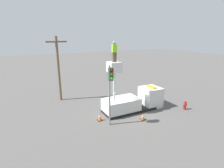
{
  "coord_description": "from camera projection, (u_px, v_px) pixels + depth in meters",
  "views": [
    {
      "loc": [
        -8.86,
        -13.48,
        7.25
      ],
      "look_at": [
        -2.35,
        -0.83,
        3.25
      ],
      "focal_mm": 28.0,
      "sensor_mm": 36.0,
      "label": 1
    }
  ],
  "objects": [
    {
      "name": "traffic_light_pole",
      "position": [
        110.0,
        84.0,
        13.59
      ],
      "size": [
        0.34,
        0.57,
        5.02
      ],
      "color": "gray",
      "rests_on": "ground"
    },
    {
      "name": "bucket_truck",
      "position": [
        133.0,
        101.0,
        17.34
      ],
      "size": [
        6.2,
        2.08,
        4.98
      ],
      "color": "black",
      "rests_on": "ground"
    },
    {
      "name": "worker",
      "position": [
        114.0,
        52.0,
        15.07
      ],
      "size": [
        0.4,
        0.26,
        1.75
      ],
      "color": "brown",
      "rests_on": "bucket_truck"
    },
    {
      "name": "traffic_cone_curbside",
      "position": [
        143.0,
        117.0,
        15.46
      ],
      "size": [
        0.39,
        0.39,
        0.6
      ],
      "color": "black",
      "rests_on": "ground"
    },
    {
      "name": "traffic_cone_rear",
      "position": [
        100.0,
        117.0,
        15.28
      ],
      "size": [
        0.41,
        0.41,
        0.76
      ],
      "color": "black",
      "rests_on": "ground"
    },
    {
      "name": "fire_hydrant",
      "position": [
        185.0,
        105.0,
        17.53
      ],
      "size": [
        0.53,
        0.29,
        0.94
      ],
      "color": "#B2231E",
      "rests_on": "ground"
    },
    {
      "name": "utility_pole",
      "position": [
        58.0,
        67.0,
        19.26
      ],
      "size": [
        2.2,
        0.26,
        7.17
      ],
      "color": "brown",
      "rests_on": "ground"
    },
    {
      "name": "ground_plane",
      "position": [
        129.0,
        110.0,
        17.4
      ],
      "size": [
        120.0,
        120.0,
        0.0
      ],
      "primitive_type": "plane",
      "color": "#565451"
    }
  ]
}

